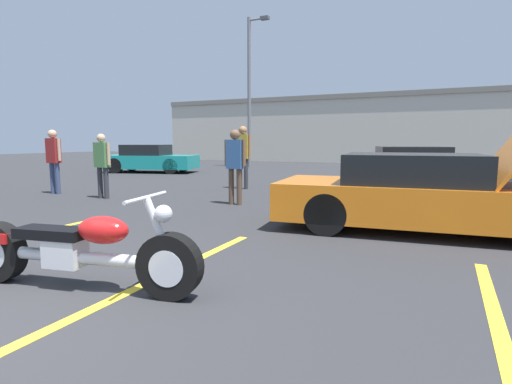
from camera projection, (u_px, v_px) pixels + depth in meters
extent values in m
cube|color=yellow|center=(102.00, 304.00, 3.46)|extent=(0.12, 5.40, 0.01)
cube|color=beige|center=(389.00, 129.00, 26.28)|extent=(32.00, 4.00, 4.40)
cube|color=slate|center=(390.00, 97.00, 26.02)|extent=(32.00, 4.20, 0.30)
cylinder|color=slate|center=(249.00, 94.00, 21.14)|extent=(0.18, 0.18, 7.78)
cylinder|color=slate|center=(257.00, 19.00, 20.47)|extent=(0.90, 0.10, 0.10)
cube|color=#4C4C51|center=(265.00, 18.00, 20.28)|extent=(0.44, 0.28, 0.16)
cylinder|color=black|center=(170.00, 266.00, 3.56)|extent=(0.62, 0.27, 0.60)
cylinder|color=silver|center=(170.00, 266.00, 3.56)|extent=(0.36, 0.23, 0.33)
cylinder|color=silver|center=(79.00, 257.00, 3.79)|extent=(1.61, 0.43, 0.12)
cube|color=silver|center=(66.00, 252.00, 3.82)|extent=(0.40, 0.30, 0.28)
ellipsoid|color=red|center=(103.00, 230.00, 3.69)|extent=(0.55, 0.37, 0.26)
cube|color=black|center=(52.00, 233.00, 3.84)|extent=(0.73, 0.39, 0.10)
cube|color=red|center=(0.00, 236.00, 4.00)|extent=(0.37, 0.28, 0.10)
cylinder|color=silver|center=(159.00, 230.00, 3.55)|extent=(0.31, 0.13, 0.62)
cylinder|color=silver|center=(146.00, 197.00, 3.54)|extent=(0.17, 0.69, 0.04)
sphere|color=silver|center=(163.00, 214.00, 3.51)|extent=(0.16, 0.16, 0.16)
cylinder|color=silver|center=(50.00, 257.00, 4.01)|extent=(1.23, 0.32, 0.09)
cube|color=orange|center=(423.00, 202.00, 6.24)|extent=(4.63, 2.22, 0.58)
cube|color=black|center=(412.00, 168.00, 6.23)|extent=(2.17, 1.78, 0.45)
cylinder|color=black|center=(511.00, 208.00, 6.52)|extent=(0.66, 0.29, 0.64)
cylinder|color=black|center=(326.00, 214.00, 5.99)|extent=(0.66, 0.29, 0.64)
cylinder|color=black|center=(340.00, 200.00, 7.43)|extent=(0.66, 0.29, 0.64)
cube|color=red|center=(417.00, 172.00, 11.91)|extent=(4.57, 2.88, 0.63)
cube|color=black|center=(412.00, 154.00, 11.87)|extent=(2.28, 2.07, 0.45)
cylinder|color=black|center=(473.00, 182.00, 10.96)|extent=(0.65, 0.38, 0.61)
cylinder|color=black|center=(455.00, 177.00, 12.48)|extent=(0.65, 0.38, 0.61)
cylinder|color=black|center=(374.00, 180.00, 11.38)|extent=(0.65, 0.38, 0.61)
cylinder|color=black|center=(368.00, 176.00, 12.91)|extent=(0.65, 0.38, 0.61)
cube|color=teal|center=(150.00, 162.00, 18.06)|extent=(4.45, 2.76, 0.59)
cube|color=black|center=(146.00, 150.00, 18.02)|extent=(2.21, 1.99, 0.47)
cylinder|color=black|center=(171.00, 166.00, 17.12)|extent=(0.70, 0.39, 0.67)
cylinder|color=black|center=(183.00, 164.00, 18.60)|extent=(0.70, 0.39, 0.67)
cylinder|color=black|center=(116.00, 166.00, 17.57)|extent=(0.70, 0.39, 0.67)
cylinder|color=black|center=(132.00, 164.00, 19.04)|extent=(0.70, 0.39, 0.67)
cylinder|color=brown|center=(231.00, 186.00, 8.93)|extent=(0.12, 0.12, 0.81)
cylinder|color=brown|center=(239.00, 187.00, 8.84)|extent=(0.12, 0.12, 0.81)
cube|color=#335B93|center=(235.00, 154.00, 8.79)|extent=(0.36, 0.20, 0.64)
cylinder|color=brown|center=(226.00, 153.00, 8.88)|extent=(0.08, 0.08, 0.57)
cylinder|color=brown|center=(244.00, 153.00, 8.69)|extent=(0.08, 0.08, 0.57)
sphere|color=brown|center=(235.00, 135.00, 8.74)|extent=(0.22, 0.22, 0.22)
cylinder|color=#38476B|center=(53.00, 178.00, 10.76)|extent=(0.12, 0.12, 0.83)
cylinder|color=#38476B|center=(58.00, 179.00, 10.68)|extent=(0.12, 0.12, 0.83)
cube|color=maroon|center=(53.00, 151.00, 10.63)|extent=(0.36, 0.20, 0.66)
cylinder|color=tan|center=(48.00, 149.00, 10.72)|extent=(0.08, 0.08, 0.59)
cylinder|color=tan|center=(59.00, 149.00, 10.53)|extent=(0.08, 0.08, 0.59)
sphere|color=tan|center=(52.00, 134.00, 10.57)|extent=(0.22, 0.22, 0.22)
cylinder|color=#333338|center=(100.00, 183.00, 9.90)|extent=(0.12, 0.12, 0.77)
cylinder|color=#333338|center=(106.00, 183.00, 9.81)|extent=(0.12, 0.12, 0.77)
cube|color=#4C7F47|center=(102.00, 155.00, 9.77)|extent=(0.36, 0.20, 0.61)
cylinder|color=tan|center=(95.00, 153.00, 9.86)|extent=(0.08, 0.08, 0.55)
cylinder|color=tan|center=(108.00, 154.00, 9.67)|extent=(0.08, 0.08, 0.55)
sphere|color=tan|center=(101.00, 138.00, 9.72)|extent=(0.21, 0.21, 0.21)
cylinder|color=#333338|center=(240.00, 174.00, 11.86)|extent=(0.12, 0.12, 0.90)
cylinder|color=#333338|center=(246.00, 174.00, 11.78)|extent=(0.12, 0.12, 0.90)
cube|color=#B29933|center=(243.00, 147.00, 11.72)|extent=(0.36, 0.20, 0.71)
cylinder|color=#9E704C|center=(236.00, 145.00, 11.81)|extent=(0.08, 0.08, 0.64)
cylinder|color=#9E704C|center=(250.00, 145.00, 11.62)|extent=(0.08, 0.08, 0.64)
sphere|color=#9E704C|center=(243.00, 130.00, 11.66)|extent=(0.24, 0.24, 0.24)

